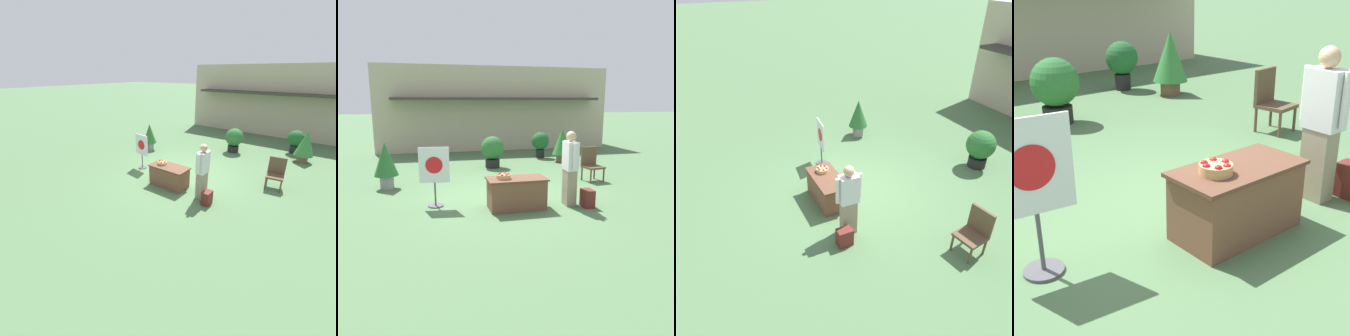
# 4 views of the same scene
# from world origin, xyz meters

# --- Properties ---
(ground_plane) EXTENTS (120.00, 120.00, 0.00)m
(ground_plane) POSITION_xyz_m (0.00, 0.00, 0.00)
(ground_plane) COLOR #4C7047
(display_table) EXTENTS (1.37, 0.70, 0.72)m
(display_table) POSITION_xyz_m (0.03, -0.98, 0.36)
(display_table) COLOR brown
(display_table) RESTS_ON ground_plane
(apple_basket) EXTENTS (0.32, 0.32, 0.13)m
(apple_basket) POSITION_xyz_m (-0.27, -0.98, 0.78)
(apple_basket) COLOR tan
(apple_basket) RESTS_ON display_table
(person_visitor) EXTENTS (0.27, 0.61, 1.77)m
(person_visitor) POSITION_xyz_m (1.33, -1.02, 0.91)
(person_visitor) COLOR gray
(person_visitor) RESTS_ON ground_plane
(poster_board) EXTENTS (0.70, 0.36, 1.42)m
(poster_board) POSITION_xyz_m (-1.79, -0.41, 0.81)
(poster_board) COLOR #4C4C51
(poster_board) RESTS_ON ground_plane
(patio_chair) EXTENTS (0.62, 0.62, 1.05)m
(patio_chair) POSITION_xyz_m (3.02, 1.12, 0.57)
(patio_chair) COLOR brown
(patio_chair) RESTS_ON ground_plane
(potted_plant_near_left) EXTENTS (0.78, 0.78, 1.40)m
(potted_plant_near_left) POSITION_xyz_m (3.43, 4.37, 0.80)
(potted_plant_near_left) COLOR brown
(potted_plant_near_left) RESTS_ON ground_plane
(potted_plant_far_left) EXTENTS (0.86, 0.86, 1.18)m
(potted_plant_far_left) POSITION_xyz_m (0.42, 3.85, 0.67)
(potted_plant_far_left) COLOR black
(potted_plant_far_left) RESTS_ON ground_plane
(potted_plant_far_right) EXTENTS (0.76, 0.76, 1.12)m
(potted_plant_far_right) POSITION_xyz_m (2.88, 5.49, 0.69)
(potted_plant_far_right) COLOR black
(potted_plant_far_right) RESTS_ON ground_plane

